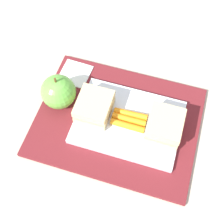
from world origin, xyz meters
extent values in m
plane|color=#B7AD99|center=(0.00, 0.00, 0.00)|extent=(2.40, 2.40, 0.00)
cube|color=maroon|center=(0.00, 0.00, 0.01)|extent=(0.36, 0.28, 0.01)
cube|color=white|center=(-0.03, 0.00, 0.02)|extent=(0.23, 0.17, 0.01)
cube|color=#DBC189|center=(-0.10, 0.00, 0.03)|extent=(0.07, 0.08, 0.02)
cube|color=#F4CC4C|center=(-0.10, 0.00, 0.04)|extent=(0.07, 0.07, 0.01)
cube|color=#DBC189|center=(-0.10, 0.00, 0.06)|extent=(0.07, 0.08, 0.02)
cube|color=#DBC189|center=(0.05, 0.00, 0.03)|extent=(0.07, 0.08, 0.02)
cube|color=#F4CC4C|center=(0.05, 0.00, 0.04)|extent=(0.07, 0.07, 0.01)
cube|color=#DBC189|center=(0.05, 0.00, 0.06)|extent=(0.07, 0.08, 0.02)
cylinder|color=orange|center=(-0.03, -0.01, 0.03)|extent=(0.08, 0.01, 0.02)
cylinder|color=orange|center=(-0.03, 0.00, 0.03)|extent=(0.08, 0.01, 0.01)
cylinder|color=orange|center=(-0.03, 0.02, 0.03)|extent=(0.08, 0.01, 0.02)
sphere|color=#66B742|center=(0.14, -0.01, 0.05)|extent=(0.08, 0.08, 0.08)
cylinder|color=brown|center=(0.14, -0.01, 0.09)|extent=(0.01, 0.01, 0.01)
cube|color=white|center=(0.14, -0.09, 0.01)|extent=(0.07, 0.07, 0.00)
camera|label=1|loc=(-0.08, 0.31, 0.62)|focal=49.21mm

